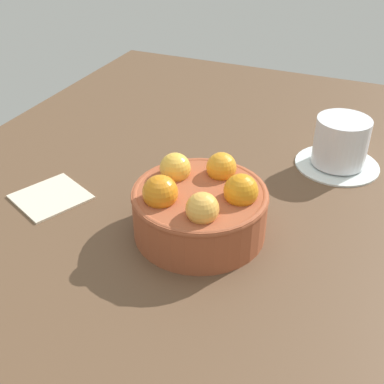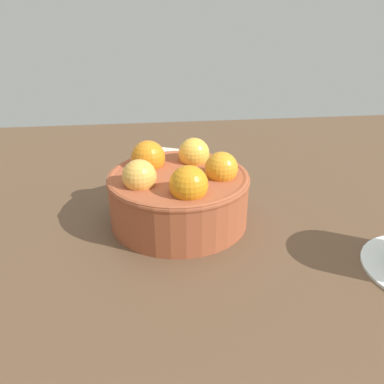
{
  "view_description": "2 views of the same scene",
  "coord_description": "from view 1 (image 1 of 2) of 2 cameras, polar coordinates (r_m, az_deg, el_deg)",
  "views": [
    {
      "loc": [
        -47.21,
        -19.16,
        39.49
      ],
      "look_at": [
        1.01,
        1.49,
        5.13
      ],
      "focal_mm": 46.43,
      "sensor_mm": 36.0,
      "label": 1
    },
    {
      "loc": [
        -3.54,
        -41.82,
        24.31
      ],
      "look_at": [
        1.6,
        -0.19,
        3.92
      ],
      "focal_mm": 35.85,
      "sensor_mm": 36.0,
      "label": 2
    }
  ],
  "objects": [
    {
      "name": "terracotta_bowl",
      "position": [
        0.62,
        0.88,
        -1.64
      ],
      "size": [
        17.07,
        17.07,
        9.33
      ],
      "color": "#9E4C2D",
      "rests_on": "ground_plane"
    },
    {
      "name": "ground_plane",
      "position": [
        0.66,
        0.85,
        -5.75
      ],
      "size": [
        127.37,
        90.83,
        3.46
      ],
      "primitive_type": "cube",
      "color": "brown"
    },
    {
      "name": "coffee_cup",
      "position": [
        0.8,
        16.67,
        5.17
      ],
      "size": [
        13.06,
        13.06,
        7.99
      ],
      "color": "silver",
      "rests_on": "ground_plane"
    },
    {
      "name": "folded_napkin",
      "position": [
        0.73,
        -15.93,
        -0.45
      ],
      "size": [
        12.08,
        11.9,
        0.6
      ],
      "primitive_type": "cube",
      "rotation": [
        0.0,
        0.0,
        -0.43
      ],
      "color": "beige",
      "rests_on": "ground_plane"
    }
  ]
}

